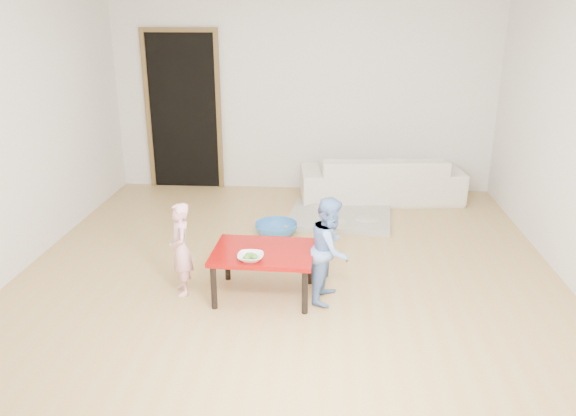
# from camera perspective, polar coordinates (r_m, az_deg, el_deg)

# --- Properties ---
(floor) EXTENTS (5.00, 5.00, 0.01)m
(floor) POSITION_cam_1_polar(r_m,az_deg,el_deg) (5.43, 0.16, -5.77)
(floor) COLOR tan
(floor) RESTS_ON ground
(back_wall) EXTENTS (5.00, 0.02, 2.60)m
(back_wall) POSITION_cam_1_polar(r_m,az_deg,el_deg) (7.48, 1.57, 11.65)
(back_wall) COLOR silver
(back_wall) RESTS_ON floor
(left_wall) EXTENTS (0.02, 5.00, 2.60)m
(left_wall) POSITION_cam_1_polar(r_m,az_deg,el_deg) (5.76, -25.71, 7.39)
(left_wall) COLOR silver
(left_wall) RESTS_ON floor
(doorway) EXTENTS (1.02, 0.08, 2.11)m
(doorway) POSITION_cam_1_polar(r_m,az_deg,el_deg) (7.74, -10.54, 9.55)
(doorway) COLOR brown
(doorway) RESTS_ON back_wall
(sofa) EXTENTS (2.09, 1.00, 0.59)m
(sofa) POSITION_cam_1_polar(r_m,az_deg,el_deg) (7.27, 9.39, 3.06)
(sofa) COLOR silver
(sofa) RESTS_ON floor
(cushion) EXTENTS (0.51, 0.46, 0.13)m
(cushion) POSITION_cam_1_polar(r_m,az_deg,el_deg) (7.02, 7.28, 3.92)
(cushion) COLOR orange
(cushion) RESTS_ON sofa
(red_table) EXTENTS (0.86, 0.66, 0.42)m
(red_table) POSITION_cam_1_polar(r_m,az_deg,el_deg) (4.79, -2.48, -6.61)
(red_table) COLOR #8B0907
(red_table) RESTS_ON floor
(bowl) EXTENTS (0.21, 0.21, 0.05)m
(bowl) POSITION_cam_1_polar(r_m,az_deg,el_deg) (4.52, -3.83, -5.01)
(bowl) COLOR white
(bowl) RESTS_ON red_table
(broccoli) EXTENTS (0.12, 0.12, 0.06)m
(broccoli) POSITION_cam_1_polar(r_m,az_deg,el_deg) (4.52, -3.83, -4.98)
(broccoli) COLOR #2D5919
(broccoli) RESTS_ON red_table
(child_pink) EXTENTS (0.29, 0.35, 0.81)m
(child_pink) POSITION_cam_1_polar(r_m,az_deg,el_deg) (4.84, -10.86, -4.14)
(child_pink) COLOR #EE6C7F
(child_pink) RESTS_ON floor
(child_blue) EXTENTS (0.43, 0.50, 0.90)m
(child_blue) POSITION_cam_1_polar(r_m,az_deg,el_deg) (4.66, 4.33, -4.22)
(child_blue) COLOR #5679C9
(child_blue) RESTS_ON floor
(basin) EXTENTS (0.46, 0.46, 0.14)m
(basin) POSITION_cam_1_polar(r_m,az_deg,el_deg) (6.08, -1.21, -2.19)
(basin) COLOR #2F6EB5
(basin) RESTS_ON floor
(blanket) EXTENTS (1.25, 1.08, 0.06)m
(blanket) POSITION_cam_1_polar(r_m,az_deg,el_deg) (6.61, 5.30, -0.87)
(blanket) COLOR #B1AC9C
(blanket) RESTS_ON floor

